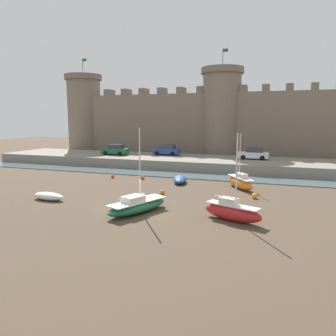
{
  "coord_description": "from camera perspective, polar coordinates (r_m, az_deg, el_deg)",
  "views": [
    {
      "loc": [
        10.18,
        -22.25,
        6.98
      ],
      "look_at": [
        0.31,
        5.42,
        2.5
      ],
      "focal_mm": 35.0,
      "sensor_mm": 36.0,
      "label": 1
    }
  ],
  "objects": [
    {
      "name": "ground_plane",
      "position": [
        25.44,
        -4.81,
        -7.28
      ],
      "size": [
        160.0,
        160.0,
        0.0
      ],
      "primitive_type": "plane",
      "color": "#4C3D2D"
    },
    {
      "name": "water_channel",
      "position": [
        39.99,
        4.58,
        -1.34
      ],
      "size": [
        80.0,
        4.5,
        0.1
      ],
      "primitive_type": "cube",
      "color": "slate",
      "rests_on": "ground"
    },
    {
      "name": "quay_road",
      "position": [
        46.86,
        6.9,
        0.87
      ],
      "size": [
        65.33,
        10.0,
        1.35
      ],
      "primitive_type": "cube",
      "color": "gray",
      "rests_on": "ground"
    },
    {
      "name": "castle",
      "position": [
        56.02,
        9.25,
        8.3
      ],
      "size": [
        60.33,
        7.01,
        18.16
      ],
      "color": "#7A6B5B",
      "rests_on": "ground"
    },
    {
      "name": "rowboat_midflat_centre",
      "position": [
        35.68,
        2.1,
        -1.97
      ],
      "size": [
        2.21,
        3.73,
        0.75
      ],
      "color": "#234793",
      "rests_on": "ground"
    },
    {
      "name": "rowboat_near_channel_right",
      "position": [
        30.05,
        -20.08,
        -4.61
      ],
      "size": [
        3.13,
        1.34,
        0.67
      ],
      "color": "silver",
      "rests_on": "ground"
    },
    {
      "name": "sailboat_midflat_right",
      "position": [
        23.03,
        11.11,
        -7.42
      ],
      "size": [
        4.4,
        2.47,
        6.04
      ],
      "color": "red",
      "rests_on": "ground"
    },
    {
      "name": "sailboat_foreground_centre",
      "position": [
        24.59,
        -5.36,
        -6.53
      ],
      "size": [
        3.59,
        5.74,
        6.31
      ],
      "color": "#1E6B47",
      "rests_on": "ground"
    },
    {
      "name": "sailboat_foreground_left",
      "position": [
        33.53,
        12.47,
        -2.4
      ],
      "size": [
        3.49,
        4.4,
        5.51
      ],
      "color": "orange",
      "rests_on": "ground"
    },
    {
      "name": "mooring_buoy_near_channel",
      "position": [
        37.79,
        -4.44,
        -1.67
      ],
      "size": [
        0.43,
        0.43,
        0.43
      ],
      "primitive_type": "sphere",
      "color": "#E04C1E",
      "rests_on": "ground"
    },
    {
      "name": "mooring_buoy_off_centre",
      "position": [
        30.25,
        -0.97,
        -4.24
      ],
      "size": [
        0.45,
        0.45,
        0.45
      ],
      "primitive_type": "sphere",
      "color": "orange",
      "rests_on": "ground"
    },
    {
      "name": "mooring_buoy_near_shore",
      "position": [
        39.07,
        -9.62,
        -1.43
      ],
      "size": [
        0.42,
        0.42,
        0.42
      ],
      "primitive_type": "sphere",
      "color": "#E04C1E",
      "rests_on": "ground"
    },
    {
      "name": "mooring_buoy_mid_mud",
      "position": [
        29.74,
        14.83,
        -4.71
      ],
      "size": [
        0.49,
        0.49,
        0.49
      ],
      "primitive_type": "sphere",
      "color": "orange",
      "rests_on": "ground"
    },
    {
      "name": "car_quay_centre_east",
      "position": [
        51.42,
        -9.17,
        3.14
      ],
      "size": [
        4.11,
        1.89,
        1.62
      ],
      "color": "#1E6638",
      "rests_on": "quay_road"
    },
    {
      "name": "car_quay_centre_west",
      "position": [
        50.51,
        -0.21,
        3.16
      ],
      "size": [
        4.11,
        1.89,
        1.62
      ],
      "color": "#263F99",
      "rests_on": "quay_road"
    },
    {
      "name": "car_quay_east",
      "position": [
        46.74,
        14.67,
        2.43
      ],
      "size": [
        4.11,
        1.89,
        1.62
      ],
      "color": "silver",
      "rests_on": "quay_road"
    }
  ]
}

